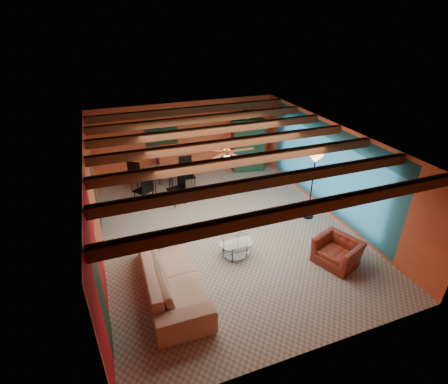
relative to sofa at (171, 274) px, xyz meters
name	(u,v)px	position (x,y,z in m)	size (l,w,h in m)	color
room	(225,150)	(1.88, 1.75, 1.94)	(6.52, 8.01, 2.71)	gray
sofa	(171,274)	(0.00, 0.00, 0.00)	(2.89, 1.13, 0.85)	#997463
armchair	(337,252)	(3.92, -0.48, -0.10)	(0.98, 0.86, 0.64)	maroon
coffee_table	(235,248)	(1.73, 0.63, -0.21)	(0.83, 0.83, 0.43)	silver
dining_table	(162,178)	(0.69, 4.44, 0.16)	(2.24, 2.24, 1.16)	silver
armoire	(247,145)	(4.08, 5.34, 0.54)	(1.10, 0.54, 1.93)	maroon
floor_lamp	(312,187)	(4.43, 1.54, 0.57)	(0.40, 0.40, 1.98)	black
ceiling_fan	(227,152)	(1.88, 1.64, 1.94)	(1.50, 1.50, 0.44)	#472614
painting	(161,135)	(0.98, 5.60, 1.23)	(1.05, 0.03, 0.65)	black
potted_plant	(248,113)	(4.08, 5.34, 1.75)	(0.44, 0.38, 0.49)	#26661E
vase	(160,159)	(0.69, 4.44, 0.83)	(0.17, 0.17, 0.18)	orange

